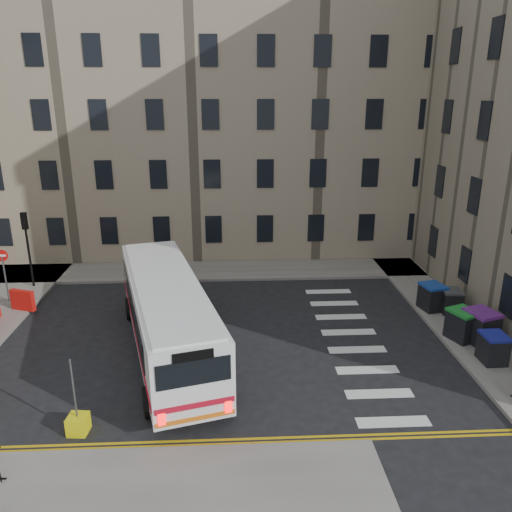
{
  "coord_description": "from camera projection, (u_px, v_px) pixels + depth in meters",
  "views": [
    {
      "loc": [
        -1.16,
        -19.47,
        10.18
      ],
      "look_at": [
        -0.04,
        2.41,
        3.0
      ],
      "focal_mm": 35.0,
      "sensor_mm": 36.0,
      "label": 1
    }
  ],
  "objects": [
    {
      "name": "ground",
      "position": [
        260.0,
        339.0,
        21.7
      ],
      "size": [
        120.0,
        120.0,
        0.0
      ],
      "primitive_type": "plane",
      "color": "black",
      "rests_on": "ground"
    },
    {
      "name": "pavement_north",
      "position": [
        150.0,
        272.0,
        29.55
      ],
      "size": [
        36.0,
        3.2,
        0.15
      ],
      "primitive_type": "cube",
      "color": "slate",
      "rests_on": "ground"
    },
    {
      "name": "pavement_east",
      "position": [
        428.0,
        297.0,
        25.91
      ],
      "size": [
        2.4,
        26.0,
        0.15
      ],
      "primitive_type": "cube",
      "color": "slate",
      "rests_on": "ground"
    },
    {
      "name": "terrace_north",
      "position": [
        142.0,
        117.0,
        33.39
      ],
      "size": [
        38.3,
        10.8,
        17.2
      ],
      "color": "gray",
      "rests_on": "ground"
    },
    {
      "name": "traffic_light_nw",
      "position": [
        27.0,
        238.0,
        26.39
      ],
      "size": [
        0.28,
        0.22,
        4.1
      ],
      "color": "black",
      "rests_on": "pavement_west"
    },
    {
      "name": "no_entry_north",
      "position": [
        3.0,
        265.0,
        24.72
      ],
      "size": [
        0.6,
        0.08,
        3.0
      ],
      "color": "#595B5E",
      "rests_on": "pavement_west"
    },
    {
      "name": "bus",
      "position": [
        167.0,
        313.0,
        20.01
      ],
      "size": [
        5.43,
        11.59,
        3.08
      ],
      "rotation": [
        0.0,
        0.0,
        0.26
      ],
      "color": "white",
      "rests_on": "ground"
    },
    {
      "name": "wheelie_bin_a",
      "position": [
        493.0,
        348.0,
        19.39
      ],
      "size": [
        0.93,
        1.07,
        1.16
      ],
      "rotation": [
        0.0,
        0.0,
        0.02
      ],
      "color": "black",
      "rests_on": "pavement_east"
    },
    {
      "name": "wheelie_bin_b",
      "position": [
        481.0,
        327.0,
        20.9
      ],
      "size": [
        1.43,
        1.54,
        1.4
      ],
      "rotation": [
        0.0,
        0.0,
        0.31
      ],
      "color": "black",
      "rests_on": "pavement_east"
    },
    {
      "name": "wheelie_bin_c",
      "position": [
        463.0,
        325.0,
        21.18
      ],
      "size": [
        1.4,
        1.49,
        1.31
      ],
      "rotation": [
        0.0,
        0.0,
        0.38
      ],
      "color": "black",
      "rests_on": "pavement_east"
    },
    {
      "name": "wheelie_bin_d",
      "position": [
        451.0,
        301.0,
        23.8
      ],
      "size": [
        0.99,
        1.11,
        1.14
      ],
      "rotation": [
        0.0,
        0.0,
        -0.09
      ],
      "color": "black",
      "rests_on": "pavement_east"
    },
    {
      "name": "wheelie_bin_e",
      "position": [
        432.0,
        297.0,
        24.13
      ],
      "size": [
        1.23,
        1.34,
        1.27
      ],
      "rotation": [
        0.0,
        0.0,
        0.23
      ],
      "color": "black",
      "rests_on": "pavement_east"
    },
    {
      "name": "bollard_chevron",
      "position": [
        78.0,
        424.0,
        15.62
      ],
      "size": [
        0.65,
        0.65,
        0.6
      ],
      "primitive_type": "cube",
      "rotation": [
        0.0,
        0.0,
        -0.09
      ],
      "color": "yellow",
      "rests_on": "ground"
    }
  ]
}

